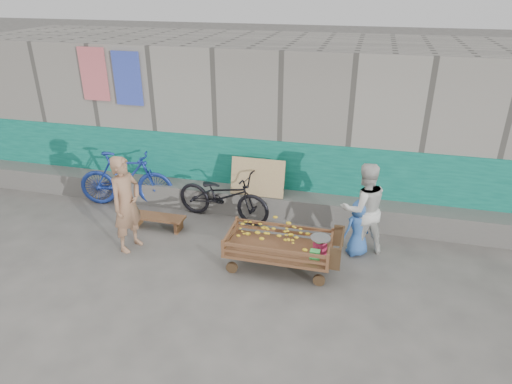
% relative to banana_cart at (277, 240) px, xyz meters
% --- Properties ---
extents(ground, '(80.00, 80.00, 0.00)m').
position_rel_banana_cart_xyz_m(ground, '(-1.00, -0.64, -0.51)').
color(ground, '#514E4A').
rests_on(ground, ground).
extents(building_wall, '(12.00, 3.50, 3.00)m').
position_rel_banana_cart_xyz_m(building_wall, '(-1.00, 3.41, 0.96)').
color(building_wall, gray).
rests_on(building_wall, ground).
extents(banana_cart, '(1.76, 0.80, 0.75)m').
position_rel_banana_cart_xyz_m(banana_cart, '(0.00, 0.00, 0.00)').
color(banana_cart, brown).
rests_on(banana_cart, ground).
extents(bench, '(1.00, 0.30, 0.25)m').
position_rel_banana_cart_xyz_m(bench, '(-2.33, 0.69, -0.32)').
color(bench, brown).
rests_on(bench, ground).
extents(vendor_man, '(0.53, 0.67, 1.63)m').
position_rel_banana_cart_xyz_m(vendor_man, '(-2.49, -0.01, 0.31)').
color(vendor_man, '#996E51').
rests_on(vendor_man, ground).
extents(woman, '(0.93, 0.84, 1.55)m').
position_rel_banana_cart_xyz_m(woman, '(1.23, 0.84, 0.27)').
color(woman, silver).
rests_on(woman, ground).
extents(child, '(0.56, 0.52, 0.96)m').
position_rel_banana_cart_xyz_m(child, '(1.18, 0.71, -0.02)').
color(child, '#3261AF').
rests_on(child, ground).
extents(bicycle_dark, '(1.91, 0.91, 0.96)m').
position_rel_banana_cart_xyz_m(bicycle_dark, '(-1.29, 1.33, -0.03)').
color(bicycle_dark, black).
rests_on(bicycle_dark, ground).
extents(bicycle_blue, '(1.92, 0.84, 1.12)m').
position_rel_banana_cart_xyz_m(bicycle_blue, '(-3.30, 1.41, 0.05)').
color(bicycle_blue, navy).
rests_on(bicycle_blue, ground).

